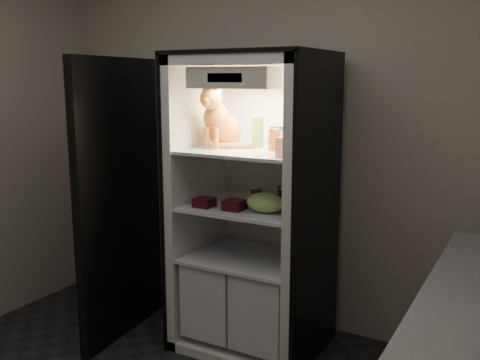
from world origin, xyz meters
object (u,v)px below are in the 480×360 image
(refrigerator, at_px, (255,226))
(soda_can_b, at_px, (285,199))
(grape_bag, at_px, (265,203))
(berry_box_left, at_px, (204,202))
(pepper_jar, at_px, (299,133))
(soda_can_a, at_px, (283,195))
(cream_carton, at_px, (283,147))
(parmesan_shaker, at_px, (258,132))
(soda_can_c, at_px, (273,202))
(salsa_jar, at_px, (274,140))
(berry_box_right, at_px, (235,205))
(condiment_jar, at_px, (256,195))
(tabby_cat, at_px, (221,123))
(mayo_tub, at_px, (277,137))

(refrigerator, relative_size, soda_can_b, 14.05)
(grape_bag, bearing_deg, refrigerator, 132.77)
(soda_can_b, xyz_separation_m, berry_box_left, (-0.47, -0.17, -0.04))
(pepper_jar, bearing_deg, soda_can_a, -177.07)
(cream_carton, bearing_deg, parmesan_shaker, 136.41)
(pepper_jar, bearing_deg, parmesan_shaker, -173.92)
(soda_can_b, relative_size, soda_can_c, 1.23)
(soda_can_a, bearing_deg, parmesan_shaker, -172.16)
(parmesan_shaker, height_order, berry_box_left, parmesan_shaker)
(pepper_jar, height_order, cream_carton, pepper_jar)
(salsa_jar, relative_size, soda_can_a, 1.02)
(pepper_jar, bearing_deg, berry_box_right, -136.58)
(berry_box_right, bearing_deg, soda_can_b, 28.31)
(condiment_jar, bearing_deg, soda_can_a, 10.26)
(parmesan_shaker, distance_m, cream_carton, 0.43)
(refrigerator, distance_m, soda_can_c, 0.31)
(grape_bag, height_order, berry_box_left, grape_bag)
(parmesan_shaker, distance_m, berry_box_right, 0.49)
(refrigerator, height_order, berry_box_left, refrigerator)
(parmesan_shaker, relative_size, soda_can_b, 1.46)
(condiment_jar, bearing_deg, tabby_cat, -162.53)
(soda_can_a, height_order, soda_can_b, soda_can_b)
(cream_carton, height_order, soda_can_a, cream_carton)
(cream_carton, bearing_deg, soda_can_c, 132.01)
(berry_box_left, bearing_deg, cream_carton, -2.53)
(condiment_jar, bearing_deg, berry_box_left, -130.05)
(tabby_cat, relative_size, grape_bag, 1.75)
(condiment_jar, bearing_deg, cream_carton, -42.75)
(pepper_jar, bearing_deg, mayo_tub, 165.15)
(parmesan_shaker, relative_size, condiment_jar, 1.95)
(soda_can_a, relative_size, condiment_jar, 1.25)
(tabby_cat, bearing_deg, mayo_tub, 22.88)
(mayo_tub, distance_m, pepper_jar, 0.18)
(soda_can_a, relative_size, grape_bag, 0.54)
(parmesan_shaker, bearing_deg, tabby_cat, -160.84)
(mayo_tub, bearing_deg, soda_can_b, -51.10)
(parmesan_shaker, relative_size, salsa_jar, 1.52)
(parmesan_shaker, distance_m, soda_can_a, 0.42)
(salsa_jar, relative_size, berry_box_right, 1.08)
(tabby_cat, xyz_separation_m, soda_can_c, (0.42, -0.09, -0.45))
(soda_can_a, distance_m, berry_box_left, 0.49)
(salsa_jar, distance_m, soda_can_c, 0.38)
(berry_box_right, bearing_deg, soda_can_c, 20.23)
(mayo_tub, height_order, condiment_jar, mayo_tub)
(soda_can_a, relative_size, berry_box_right, 1.05)
(mayo_tub, distance_m, soda_can_a, 0.36)
(tabby_cat, relative_size, berry_box_right, 3.42)
(refrigerator, relative_size, salsa_jar, 14.62)
(soda_can_c, relative_size, condiment_jar, 1.09)
(parmesan_shaker, height_order, pepper_jar, pepper_jar)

